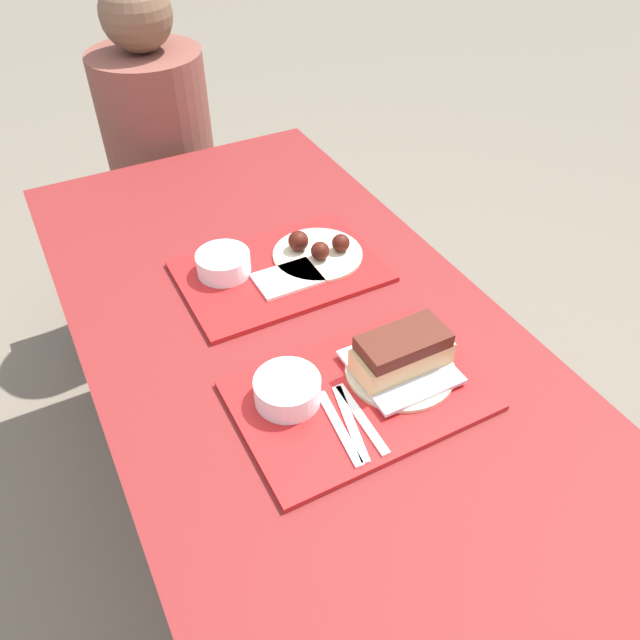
# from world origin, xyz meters

# --- Properties ---
(ground_plane) EXTENTS (12.00, 12.00, 0.00)m
(ground_plane) POSITION_xyz_m (0.00, 0.00, 0.00)
(ground_plane) COLOR #706656
(picnic_table) EXTENTS (0.82, 1.78, 0.76)m
(picnic_table) POSITION_xyz_m (0.00, 0.00, 0.67)
(picnic_table) COLOR maroon
(picnic_table) RESTS_ON ground_plane
(picnic_bench_far) EXTENTS (0.78, 0.28, 0.45)m
(picnic_bench_far) POSITION_xyz_m (0.00, 1.11, 0.37)
(picnic_bench_far) COLOR maroon
(picnic_bench_far) RESTS_ON ground_plane
(tray_near) EXTENTS (0.44, 0.30, 0.01)m
(tray_near) POSITION_xyz_m (0.02, -0.16, 0.77)
(tray_near) COLOR red
(tray_near) RESTS_ON picnic_table
(tray_far) EXTENTS (0.44, 0.30, 0.01)m
(tray_far) POSITION_xyz_m (0.05, 0.24, 0.77)
(tray_far) COLOR red
(tray_far) RESTS_ON picnic_table
(bowl_coleslaw_near) EXTENTS (0.12, 0.12, 0.05)m
(bowl_coleslaw_near) POSITION_xyz_m (-0.10, -0.12, 0.80)
(bowl_coleslaw_near) COLOR white
(bowl_coleslaw_near) RESTS_ON tray_near
(brisket_sandwich_plate) EXTENTS (0.21, 0.21, 0.09)m
(brisket_sandwich_plate) POSITION_xyz_m (0.11, -0.15, 0.81)
(brisket_sandwich_plate) COLOR beige
(brisket_sandwich_plate) RESTS_ON tray_near
(plastic_fork_near) EXTENTS (0.05, 0.17, 0.00)m
(plastic_fork_near) POSITION_xyz_m (-0.03, -0.22, 0.77)
(plastic_fork_near) COLOR white
(plastic_fork_near) RESTS_ON tray_near
(plastic_knife_near) EXTENTS (0.02, 0.17, 0.00)m
(plastic_knife_near) POSITION_xyz_m (-0.01, -0.22, 0.77)
(plastic_knife_near) COLOR white
(plastic_knife_near) RESTS_ON tray_near
(plastic_spoon_near) EXTENTS (0.03, 0.17, 0.00)m
(plastic_spoon_near) POSITION_xyz_m (-0.05, -0.22, 0.77)
(plastic_spoon_near) COLOR white
(plastic_spoon_near) RESTS_ON tray_near
(condiment_packet) EXTENTS (0.04, 0.03, 0.01)m
(condiment_packet) POSITION_xyz_m (0.05, -0.10, 0.78)
(condiment_packet) COLOR #A59E93
(condiment_packet) RESTS_ON tray_near
(bowl_coleslaw_far) EXTENTS (0.12, 0.12, 0.05)m
(bowl_coleslaw_far) POSITION_xyz_m (-0.07, 0.29, 0.80)
(bowl_coleslaw_far) COLOR white
(bowl_coleslaw_far) RESTS_ON tray_far
(wings_plate_far) EXTENTS (0.21, 0.21, 0.06)m
(wings_plate_far) POSITION_xyz_m (0.15, 0.25, 0.79)
(wings_plate_far) COLOR beige
(wings_plate_far) RESTS_ON tray_far
(napkin_far) EXTENTS (0.14, 0.10, 0.01)m
(napkin_far) POSITION_xyz_m (0.05, 0.20, 0.78)
(napkin_far) COLOR white
(napkin_far) RESTS_ON tray_far
(person_seated_across) EXTENTS (0.34, 0.34, 0.75)m
(person_seated_across) POSITION_xyz_m (0.02, 1.11, 0.76)
(person_seated_across) COLOR brown
(person_seated_across) RESTS_ON picnic_bench_far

